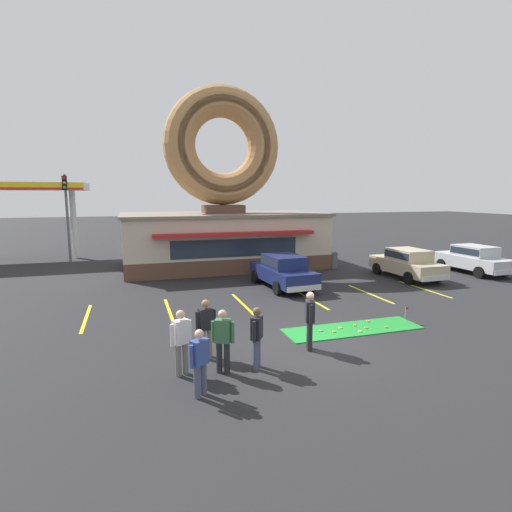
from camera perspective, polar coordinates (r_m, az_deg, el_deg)
ground_plane at (r=12.29m, az=7.36°, el=-12.68°), size 160.00×160.00×0.00m
donut_shop_building at (r=24.93m, az=-4.70°, el=7.01°), size 12.30×6.75×10.96m
putting_mat at (r=14.01m, az=13.62°, el=-10.07°), size 4.72×1.37×0.03m
mini_donut_near_left at (r=13.52m, az=9.25°, el=-10.48°), size 0.13×0.13×0.04m
mini_donut_near_right at (r=14.12m, az=15.46°, el=-9.85°), size 0.13×0.13×0.04m
mini_donut_mid_left at (r=14.38m, az=18.09°, el=-9.62°), size 0.13×0.13×0.04m
mini_donut_mid_centre at (r=14.27m, az=13.93°, el=-9.58°), size 0.13×0.13×0.04m
mini_donut_mid_right at (r=13.72m, az=14.63°, el=-10.36°), size 0.13×0.13×0.04m
mini_donut_far_left at (r=13.90m, az=11.96°, el=-10.01°), size 0.13×0.13×0.04m
mini_donut_far_centre at (r=13.49m, az=11.08°, el=-10.57°), size 0.13×0.13×0.04m
mini_donut_far_right at (r=14.84m, az=15.72°, el=-8.95°), size 0.13×0.13×0.04m
golf_ball at (r=13.48m, az=9.20°, el=-10.53°), size 0.04×0.04×0.04m
putting_flag_pin at (r=15.09m, az=20.66°, el=-7.34°), size 0.13×0.01×0.55m
car_silver at (r=26.19m, az=28.57°, el=-0.25°), size 2.02×4.58×1.60m
car_navy at (r=19.44m, az=3.87°, el=-1.97°), size 2.20×4.66×1.60m
car_champagne at (r=23.02m, az=20.77°, el=-0.85°), size 1.99×4.56×1.60m
pedestrian_blue_sweater_man at (r=9.20m, az=-8.03°, el=-14.49°), size 0.50×0.42×1.56m
pedestrian_hooded_kid at (r=10.47m, az=0.11°, el=-11.19°), size 0.41×0.51×1.63m
pedestrian_leather_jacket_man at (r=11.20m, az=-7.16°, el=-9.86°), size 0.59×0.30×1.65m
pedestrian_clipboard_woman at (r=10.25m, az=-10.64°, el=-11.63°), size 0.55×0.38×1.68m
pedestrian_beanie_man at (r=10.24m, az=-4.76°, el=-11.63°), size 0.54×0.38×1.65m
pedestrian_crossing_woman at (r=11.74m, az=7.70°, el=-8.73°), size 0.35×0.57×1.73m
trash_bin at (r=24.96m, az=10.94°, el=-0.60°), size 0.57×0.57×0.97m
traffic_light_pole at (r=29.06m, az=-25.44°, el=6.38°), size 0.28×0.47×5.80m
gas_station_canopy at (r=31.72m, az=-31.20°, el=8.18°), size 9.00×4.46×5.30m
parking_stripe_far_left at (r=16.07m, az=-23.10°, el=-8.14°), size 0.12×3.60×0.01m
parking_stripe_left at (r=16.04m, az=-12.29°, el=-7.66°), size 0.12×3.60×0.01m
parking_stripe_mid_left at (r=16.56m, az=-1.82°, el=-6.94°), size 0.12×3.60×0.01m
parking_stripe_centre at (r=17.58m, az=7.68°, el=-6.08°), size 0.12×3.60×0.01m
parking_stripe_mid_right at (r=19.03m, az=15.91°, el=-5.20°), size 0.12×3.60×0.01m
parking_stripe_right at (r=20.81m, az=22.84°, el=-4.37°), size 0.12×3.60×0.01m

